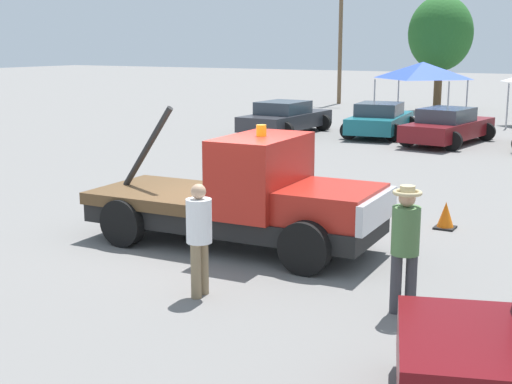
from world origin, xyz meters
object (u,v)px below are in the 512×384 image
at_px(parked_car_maroon, 448,126).
at_px(utility_pole, 341,25).
at_px(tree_left, 441,34).
at_px(parked_car_charcoal, 285,118).
at_px(canopy_tent_blue, 423,70).
at_px(person_near_truck, 405,239).
at_px(parked_car_teal, 380,120).
at_px(traffic_cone, 446,216).
at_px(person_at_hood, 199,232).
at_px(tow_truck, 248,199).

bearing_deg(parked_car_maroon, utility_pole, 43.73).
bearing_deg(tree_left, parked_car_charcoal, -101.25).
bearing_deg(canopy_tent_blue, parked_car_maroon, -66.13).
distance_m(person_near_truck, parked_car_maroon, 17.57).
bearing_deg(parked_car_teal, traffic_cone, -162.19).
distance_m(tree_left, utility_pole, 6.75).
bearing_deg(person_at_hood, parked_car_teal, 100.18).
height_order(person_at_hood, parked_car_teal, person_at_hood).
xyz_separation_m(person_at_hood, utility_pole, (-11.65, 32.46, 3.76)).
distance_m(parked_car_maroon, canopy_tent_blue, 8.08).
bearing_deg(tow_truck, canopy_tent_blue, 96.50).
xyz_separation_m(canopy_tent_blue, tree_left, (-0.81, 5.65, 1.75)).
relative_size(parked_car_charcoal, utility_pole, 0.55).
relative_size(tow_truck, person_near_truck, 3.11).
bearing_deg(parked_car_charcoal, traffic_cone, -139.13).
relative_size(tow_truck, parked_car_charcoal, 1.13).
distance_m(person_at_hood, parked_car_maroon, 17.99).
bearing_deg(parked_car_charcoal, person_near_truck, -146.40).
bearing_deg(canopy_tent_blue, utility_pole, 135.14).
bearing_deg(utility_pole, person_at_hood, -70.27).
distance_m(person_at_hood, tree_left, 31.40).
relative_size(tow_truck, tree_left, 0.90).
distance_m(parked_car_teal, tree_left, 12.44).
distance_m(person_near_truck, parked_car_teal, 19.37).
bearing_deg(traffic_cone, parked_car_charcoal, 129.28).
relative_size(tow_truck, parked_car_teal, 1.18).
distance_m(parked_car_charcoal, utility_pole, 15.81).
distance_m(tow_truck, traffic_cone, 4.21).
relative_size(person_near_truck, traffic_cone, 3.26).
bearing_deg(canopy_tent_blue, person_at_hood, -80.27).
xyz_separation_m(person_near_truck, parked_car_maroon, (-3.93, 17.12, -0.41)).
bearing_deg(parked_car_maroon, traffic_cone, -157.51).
bearing_deg(tree_left, tow_truck, -81.05).
height_order(tow_truck, parked_car_teal, tow_truck).
height_order(canopy_tent_blue, tree_left, tree_left).
bearing_deg(tree_left, traffic_cone, -73.97).
distance_m(parked_car_charcoal, parked_car_maroon, 6.61).
distance_m(tow_truck, canopy_tent_blue, 22.94).
relative_size(tow_truck, parked_car_maroon, 1.11).
distance_m(person_at_hood, parked_car_charcoal, 19.31).
height_order(tow_truck, traffic_cone, tow_truck).
height_order(parked_car_charcoal, tree_left, tree_left).
bearing_deg(traffic_cone, tree_left, 106.03).
xyz_separation_m(parked_car_charcoal, parked_car_maroon, (6.61, 0.26, -0.00)).
relative_size(tow_truck, person_at_hood, 3.31).
xyz_separation_m(person_at_hood, parked_car_maroon, (-1.12, 17.96, -0.33)).
distance_m(person_near_truck, tree_left, 31.17).
bearing_deg(parked_car_teal, parked_car_maroon, -115.30).
height_order(parked_car_maroon, canopy_tent_blue, canopy_tent_blue).
relative_size(parked_car_maroon, traffic_cone, 9.15).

